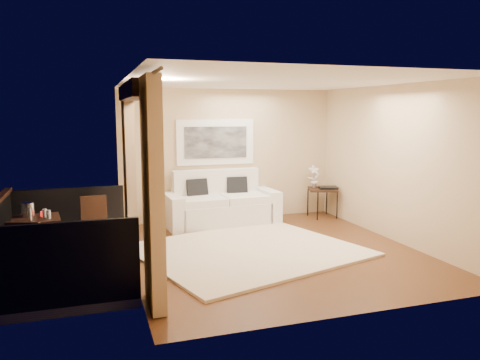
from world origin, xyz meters
TOP-DOWN VIEW (x-y plane):
  - floor at (0.00, 0.00)m, footprint 5.00×5.00m
  - room_shell at (-2.13, 0.00)m, footprint 5.00×6.40m
  - balcony at (-3.31, 0.00)m, footprint 1.81×2.60m
  - curtains at (-2.11, 0.00)m, footprint 0.16×4.80m
  - artwork at (-0.29, 2.46)m, footprint 1.62×0.07m
  - rug at (-0.40, 0.12)m, footprint 3.94×3.65m
  - sofa at (-0.30, 2.10)m, footprint 2.28×1.08m
  - side_table at (1.93, 2.00)m, footprint 0.73×0.73m
  - tray at (2.02, 1.92)m, footprint 0.44×0.38m
  - orchid at (1.81, 2.17)m, footprint 0.26×0.19m
  - bistro_table at (-3.53, 0.24)m, footprint 0.70×0.70m
  - balcony_chair_far at (-2.75, 0.91)m, footprint 0.45×0.46m
  - balcony_chair_near at (-3.59, -0.91)m, footprint 0.51×0.51m
  - ice_bucket at (-3.64, 0.39)m, footprint 0.18×0.18m
  - candle at (-3.45, 0.34)m, footprint 0.06×0.06m
  - vase at (-3.58, 0.09)m, footprint 0.04×0.04m
  - glass_a at (-3.35, 0.14)m, footprint 0.06×0.06m
  - glass_b at (-3.41, 0.25)m, footprint 0.06×0.06m

SIDE VIEW (x-z plane):
  - floor at x=0.00m, z-range 0.00..0.00m
  - rug at x=-0.40m, z-range 0.00..0.04m
  - balcony at x=-3.31m, z-range -0.41..0.76m
  - sofa at x=-0.30m, z-range -0.16..0.91m
  - balcony_chair_far at x=-2.75m, z-range 0.07..1.00m
  - balcony_chair_near at x=-3.59m, z-range 0.07..1.01m
  - side_table at x=1.93m, z-range 0.25..0.88m
  - tray at x=2.02m, z-range 0.62..0.67m
  - bistro_table at x=-3.53m, z-range 0.29..1.04m
  - candle at x=-3.45m, z-range 0.75..0.82m
  - glass_a at x=-3.35m, z-range 0.75..0.87m
  - glass_b at x=-3.41m, z-range 0.75..0.87m
  - vase at x=-3.58m, z-range 0.75..0.93m
  - ice_bucket at x=-3.64m, z-range 0.75..0.95m
  - orchid at x=1.81m, z-range 0.62..1.11m
  - curtains at x=-2.11m, z-range 0.02..2.66m
  - artwork at x=-0.29m, z-range 1.16..2.08m
  - room_shell at x=-2.13m, z-range 0.02..5.02m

